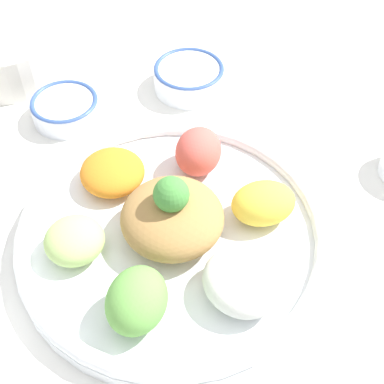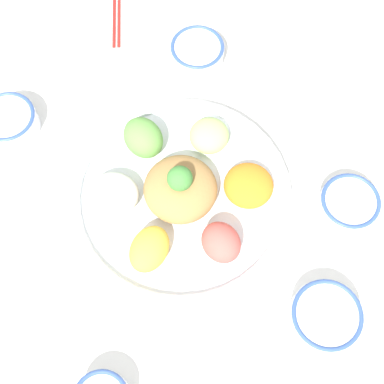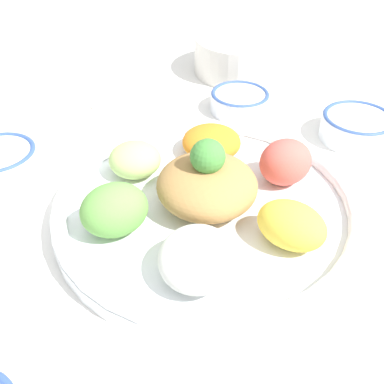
% 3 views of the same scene
% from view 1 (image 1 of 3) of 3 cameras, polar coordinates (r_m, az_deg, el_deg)
% --- Properties ---
extents(ground_plane, '(2.40, 2.40, 0.00)m').
position_cam_1_polar(ground_plane, '(0.67, -0.61, -7.57)').
color(ground_plane, white).
extents(salad_platter, '(0.39, 0.39, 0.12)m').
position_cam_1_polar(salad_platter, '(0.66, -2.10, -4.12)').
color(salad_platter, white).
rests_on(salad_platter, ground_plane).
extents(sauce_bowl_dark, '(0.11, 0.11, 0.04)m').
position_cam_1_polar(sauce_bowl_dark, '(0.89, -0.33, 12.22)').
color(sauce_bowl_dark, white).
rests_on(sauce_bowl_dark, ground_plane).
extents(sauce_bowl_far, '(0.10, 0.10, 0.04)m').
position_cam_1_polar(sauce_bowl_far, '(0.86, -13.36, 8.73)').
color(sauce_bowl_far, white).
rests_on(sauce_bowl_far, ground_plane).
extents(side_serving_bowl, '(0.20, 0.20, 0.07)m').
position_cam_1_polar(side_serving_bowl, '(0.97, -19.33, 14.27)').
color(side_serving_bowl, silver).
rests_on(side_serving_bowl, ground_plane).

